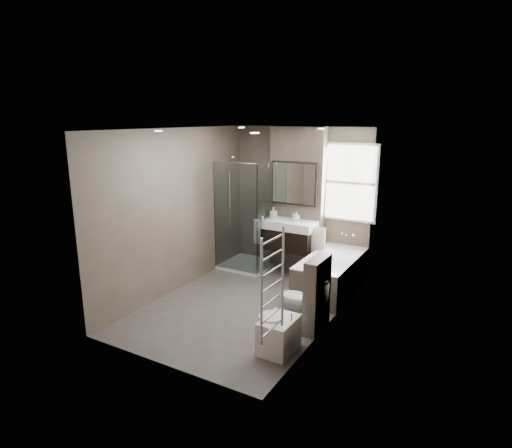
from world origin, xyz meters
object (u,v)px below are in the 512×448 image
Objects in this scene: bathtub at (331,272)px; bidet at (278,334)px; vanity at (289,235)px; toilet at (301,301)px.

bidet is (0.09, -2.08, -0.10)m from bathtub.
bathtub is (0.92, -0.33, -0.43)m from vanity.
toilet is at bearing -59.59° from vanity.
vanity is 2.66m from bidet.
bidet is at bearing -67.11° from vanity.
toilet is 1.26× the size of bidet.
vanity is at bearing 112.89° from bidet.
toilet reaches higher than bidet.
toilet is 0.76m from bidet.
bathtub is at bearing -19.37° from vanity.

